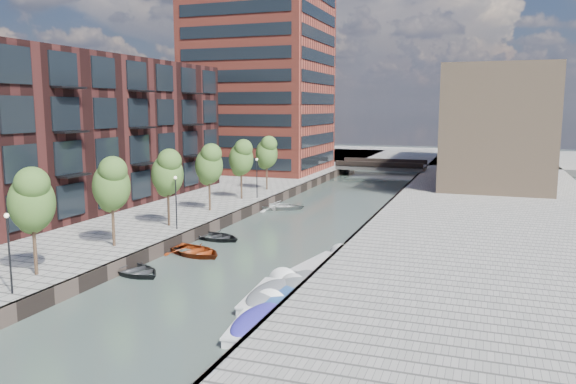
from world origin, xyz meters
The scene contains 30 objects.
water centered at (0.00, 40.00, 0.00)m, with size 300.00×300.00×0.00m, color #38473F.
quay_left centered at (-36.00, 40.00, 0.50)m, with size 60.00×140.00×1.00m, color gray.
quay_right centered at (16.00, 40.00, 0.50)m, with size 20.00×140.00×1.00m, color gray.
quay_wall_left centered at (-6.10, 40.00, 0.50)m, with size 0.25×140.00×1.00m, color #332823.
quay_wall_right centered at (6.10, 40.00, 0.50)m, with size 0.25×140.00×1.00m, color #332823.
far_closure centered at (0.00, 100.00, 0.50)m, with size 80.00×40.00×1.00m, color gray.
apartment_block centered at (-20.00, 30.00, 8.00)m, with size 8.00×38.00×14.00m, color black.
tower centered at (-17.00, 65.00, 16.00)m, with size 18.00×18.00×30.00m, color #94382B.
tan_block_near centered at (16.00, 62.00, 8.00)m, with size 12.00×25.00×14.00m, color #917458.
tan_block_far centered at (16.00, 88.00, 9.00)m, with size 12.00×20.00×16.00m, color #917458.
bridge centered at (0.00, 72.00, 1.39)m, with size 13.00×6.00×1.30m.
tree_1 centered at (-8.50, 11.00, 5.31)m, with size 2.50×2.50×5.95m.
tree_2 centered at (-8.50, 18.00, 5.31)m, with size 2.50×2.50×5.95m.
tree_3 centered at (-8.50, 25.00, 5.31)m, with size 2.50×2.50×5.95m.
tree_4 centered at (-8.50, 32.00, 5.31)m, with size 2.50×2.50×5.95m.
tree_5 centered at (-8.50, 39.00, 5.31)m, with size 2.50×2.50×5.95m.
tree_6 centered at (-8.50, 46.00, 5.31)m, with size 2.50×2.50×5.95m.
lamp_0 centered at (-7.20, 8.00, 3.51)m, with size 0.24×0.24×4.12m.
lamp_1 centered at (-7.20, 24.00, 3.51)m, with size 0.24×0.24×4.12m.
lamp_2 centered at (-7.20, 40.00, 3.51)m, with size 0.24×0.24×4.12m.
sloop_1 centered at (-5.35, 15.71, 0.00)m, with size 3.21×4.50×0.93m, color black.
sloop_2 centered at (-4.03, 21.04, 0.00)m, with size 3.42×4.79×0.99m, color maroon.
sloop_3 centered at (-4.59, 39.68, 0.00)m, with size 3.69×5.16×1.07m, color #B4B4B2.
sloop_4 centered at (-4.73, 25.70, 0.00)m, with size 3.16×4.42×0.92m, color black.
motorboat_0 centered at (5.16, 10.67, 0.22)m, with size 2.58×5.63×1.81m.
motorboat_1 centered at (4.37, 14.37, 0.23)m, with size 2.38×5.76×1.88m.
motorboat_2 centered at (5.54, 21.35, 0.11)m, with size 2.92×5.89×1.88m.
motorboat_3 centered at (5.07, 14.11, 0.20)m, with size 1.95×5.04×1.65m.
motorboat_4 centered at (5.46, 16.81, 0.21)m, with size 3.66×5.55×1.75m.
car centered at (10.52, 63.70, 1.72)m, with size 1.69×4.20×1.43m, color silver.
Camera 1 is at (15.06, -12.99, 10.31)m, focal length 35.00 mm.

